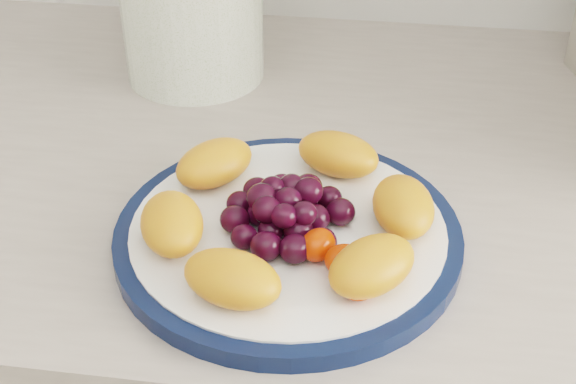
# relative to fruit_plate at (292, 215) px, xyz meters

# --- Properties ---
(plate_rim) EXTENTS (0.27, 0.27, 0.01)m
(plate_rim) POSITION_rel_fruit_plate_xyz_m (-0.00, 0.01, -0.03)
(plate_rim) COLOR #0B1839
(plate_rim) RESTS_ON counter
(plate_face) EXTENTS (0.25, 0.25, 0.02)m
(plate_face) POSITION_rel_fruit_plate_xyz_m (-0.00, 0.01, -0.02)
(plate_face) COLOR white
(plate_face) RESTS_ON counter
(fruit_plate) EXTENTS (0.23, 0.24, 0.04)m
(fruit_plate) POSITION_rel_fruit_plate_xyz_m (0.00, 0.00, 0.00)
(fruit_plate) COLOR orange
(fruit_plate) RESTS_ON plate_face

